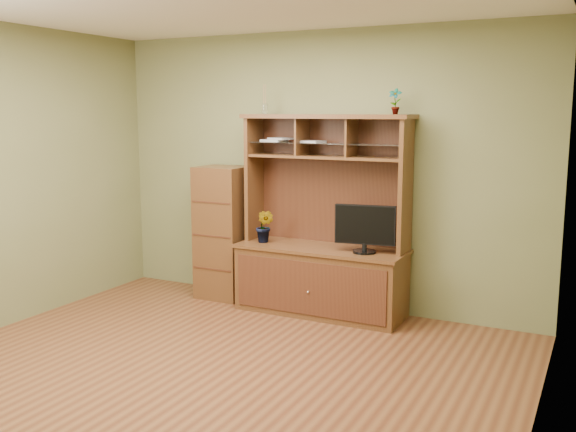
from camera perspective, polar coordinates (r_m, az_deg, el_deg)
The scene contains 8 objects.
room at distance 4.60m, azimuth -7.35°, elevation 2.00°, with size 4.54×4.04×2.74m.
media_hutch at distance 6.17m, azimuth 3.04°, elevation -3.88°, with size 1.66×0.61×1.90m.
monitor at distance 5.86m, azimuth 6.85°, elevation -1.05°, with size 0.56×0.21×0.44m.
orchid_plant at distance 6.29m, azimuth -2.08°, elevation -0.92°, with size 0.18×0.14×0.32m, color #23521C.
top_plant at distance 5.85m, azimuth 9.50°, elevation 10.03°, with size 0.12×0.08×0.23m, color #385C20.
reed_diffuser at distance 6.37m, azimuth -2.09°, elevation 10.05°, with size 0.06×0.06×0.28m.
magazines at distance 6.26m, azimuth 0.02°, elevation 6.75°, with size 0.67×0.22×0.04m.
side_cabinet at distance 6.69m, azimuth -5.76°, elevation -1.46°, with size 0.49×0.45×1.37m.
Camera 1 is at (2.56, -3.78, 1.93)m, focal length 40.00 mm.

